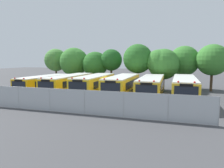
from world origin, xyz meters
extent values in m
plane|color=#424244|center=(0.00, 0.00, 0.00)|extent=(160.00, 160.00, 0.00)
cube|color=#EAA80C|center=(-9.04, -0.14, 1.31)|extent=(2.65, 9.45, 1.92)
cube|color=white|center=(-9.04, -0.14, 2.33)|extent=(2.60, 9.26, 0.12)
cube|color=black|center=(-9.18, -4.90, 0.53)|extent=(2.43, 0.23, 0.36)
cube|color=black|center=(-9.17, -4.85, 1.66)|extent=(1.95, 0.12, 0.92)
cube|color=black|center=(-7.82, 0.13, 1.62)|extent=(0.25, 7.32, 0.69)
cube|color=black|center=(-10.24, 0.20, 1.62)|extent=(0.25, 7.32, 0.69)
cube|color=black|center=(-9.04, -0.14, 0.93)|extent=(2.68, 9.54, 0.10)
sphere|color=red|center=(-8.52, -4.70, 2.43)|extent=(0.18, 0.18, 0.18)
sphere|color=red|center=(-9.82, -4.66, 2.43)|extent=(0.18, 0.18, 0.18)
cube|color=black|center=(-9.17, -4.86, 2.17)|extent=(1.07, 0.11, 0.24)
cylinder|color=black|center=(-8.08, -3.46, 0.50)|extent=(0.31, 1.01, 1.00)
cylinder|color=black|center=(-10.18, -3.40, 0.50)|extent=(0.31, 1.01, 1.00)
cylinder|color=black|center=(-7.91, 2.72, 0.50)|extent=(0.31, 1.01, 1.00)
cylinder|color=black|center=(-10.01, 2.79, 0.50)|extent=(0.31, 1.01, 1.00)
cube|color=yellow|center=(-5.35, 0.11, 1.39)|extent=(2.59, 10.69, 2.08)
cube|color=white|center=(-5.35, 0.11, 2.49)|extent=(2.54, 10.47, 0.12)
cube|color=black|center=(-5.25, -5.28, 0.53)|extent=(2.43, 0.21, 0.36)
cube|color=black|center=(-5.25, -5.23, 1.76)|extent=(1.95, 0.10, 1.00)
cube|color=black|center=(-4.15, 0.44, 1.72)|extent=(0.21, 8.30, 0.75)
cube|color=black|center=(-6.57, 0.39, 1.72)|extent=(0.21, 8.30, 0.75)
cube|color=black|center=(-5.35, 0.11, 0.97)|extent=(2.62, 10.79, 0.10)
sphere|color=red|center=(-4.60, -5.04, 2.59)|extent=(0.18, 0.18, 0.18)
sphere|color=red|center=(-5.90, -5.07, 2.59)|extent=(0.18, 0.18, 0.18)
cube|color=black|center=(-5.25, -5.24, 2.33)|extent=(1.07, 0.10, 0.24)
cylinder|color=black|center=(-4.23, -3.79, 0.50)|extent=(0.30, 1.01, 1.00)
cylinder|color=black|center=(-6.32, -3.83, 0.50)|extent=(0.30, 1.01, 1.00)
cylinder|color=black|center=(-4.38, 3.65, 0.50)|extent=(0.30, 1.01, 1.00)
cylinder|color=black|center=(-6.47, 3.61, 0.50)|extent=(0.30, 1.01, 1.00)
cube|color=yellow|center=(-1.73, -0.05, 1.42)|extent=(2.76, 9.84, 2.14)
cube|color=white|center=(-1.73, -0.05, 2.55)|extent=(2.71, 9.64, 0.12)
cube|color=black|center=(-1.59, -5.00, 0.53)|extent=(2.53, 0.23, 0.36)
cube|color=black|center=(-1.59, -4.95, 1.81)|extent=(2.03, 0.12, 1.03)
cube|color=black|center=(-0.48, 0.29, 1.76)|extent=(0.26, 7.62, 0.77)
cube|color=black|center=(-3.00, 0.22, 1.76)|extent=(0.26, 7.62, 0.77)
cube|color=black|center=(-1.73, -0.05, 0.99)|extent=(2.79, 9.94, 0.10)
sphere|color=red|center=(-0.91, -4.76, 2.65)|extent=(0.18, 0.18, 0.18)
sphere|color=red|center=(-2.27, -4.80, 2.65)|extent=(0.18, 0.18, 0.18)
cube|color=black|center=(-1.59, -4.96, 2.39)|extent=(1.12, 0.11, 0.24)
cylinder|color=black|center=(-0.53, -3.50, 0.50)|extent=(0.31, 1.01, 1.00)
cylinder|color=black|center=(-2.73, -3.56, 0.50)|extent=(0.31, 1.01, 1.00)
cylinder|color=black|center=(-0.72, 3.07, 0.50)|extent=(0.31, 1.01, 1.00)
cylinder|color=black|center=(-2.92, 3.00, 0.50)|extent=(0.31, 1.01, 1.00)
cube|color=yellow|center=(1.91, 0.01, 1.43)|extent=(2.61, 9.94, 2.16)
cube|color=white|center=(1.91, 0.01, 2.57)|extent=(2.56, 9.74, 0.12)
cube|color=black|center=(1.99, -5.01, 0.53)|extent=(2.50, 0.20, 0.36)
cube|color=black|center=(1.99, -4.96, 1.82)|extent=(2.01, 0.09, 1.04)
cube|color=black|center=(3.15, 0.33, 1.77)|extent=(0.17, 7.72, 0.78)
cube|color=black|center=(0.66, 0.29, 1.77)|extent=(0.17, 7.72, 0.78)
cube|color=black|center=(1.91, 0.01, 1.00)|extent=(2.63, 10.04, 0.10)
sphere|color=red|center=(2.66, -4.78, 2.67)|extent=(0.18, 0.18, 0.18)
sphere|color=red|center=(1.31, -4.80, 2.67)|extent=(0.18, 0.18, 0.18)
cube|color=black|center=(1.99, -4.97, 2.41)|extent=(1.10, 0.10, 0.24)
cylinder|color=black|center=(3.05, -3.53, 0.50)|extent=(0.30, 1.00, 1.00)
cylinder|color=black|center=(0.88, -3.56, 0.50)|extent=(0.30, 1.00, 1.00)
cylinder|color=black|center=(2.94, 3.17, 0.50)|extent=(0.30, 1.00, 1.00)
cylinder|color=black|center=(0.77, 3.14, 0.50)|extent=(0.30, 1.00, 1.00)
cube|color=yellow|center=(5.39, 0.04, 1.41)|extent=(2.73, 10.52, 2.11)
cube|color=white|center=(5.39, 0.04, 2.52)|extent=(2.68, 10.31, 0.12)
cube|color=black|center=(5.54, -5.26, 0.53)|extent=(2.48, 0.23, 0.36)
cube|color=black|center=(5.54, -5.21, 1.79)|extent=(1.99, 0.12, 1.01)
cube|color=black|center=(6.61, 0.37, 1.75)|extent=(0.28, 8.15, 0.76)
cube|color=black|center=(4.15, 0.30, 1.75)|extent=(0.28, 8.15, 0.76)
cube|color=black|center=(5.39, 0.04, 0.98)|extent=(2.76, 10.63, 0.10)
sphere|color=red|center=(6.20, -5.02, 2.62)|extent=(0.18, 0.18, 0.18)
sphere|color=red|center=(4.87, -5.06, 2.62)|extent=(0.18, 0.18, 0.18)
cube|color=black|center=(5.54, -5.22, 2.36)|extent=(1.09, 0.11, 0.24)
cylinder|color=black|center=(6.57, -3.76, 0.50)|extent=(0.31, 1.01, 1.00)
cylinder|color=black|center=(4.43, -3.82, 0.50)|extent=(0.31, 1.01, 1.00)
cylinder|color=black|center=(6.36, 3.49, 0.50)|extent=(0.31, 1.01, 1.00)
cylinder|color=black|center=(4.21, 3.43, 0.50)|extent=(0.31, 1.01, 1.00)
cube|color=yellow|center=(9.00, -0.17, 1.44)|extent=(2.44, 10.91, 2.18)
cube|color=white|center=(9.00, -0.17, 2.59)|extent=(2.39, 10.69, 0.12)
cube|color=black|center=(8.97, -5.69, 0.53)|extent=(2.43, 0.17, 0.36)
cube|color=black|center=(8.97, -5.64, 1.83)|extent=(1.95, 0.07, 1.04)
cube|color=black|center=(10.21, 0.13, 1.79)|extent=(0.08, 8.50, 0.78)
cube|color=black|center=(7.79, 0.14, 1.79)|extent=(0.08, 8.50, 0.78)
cube|color=black|center=(9.00, -0.17, 1.00)|extent=(2.46, 11.02, 0.10)
sphere|color=red|center=(9.63, -5.47, 2.69)|extent=(0.18, 0.18, 0.18)
sphere|color=red|center=(8.32, -5.47, 2.69)|extent=(0.18, 0.18, 0.18)
cube|color=black|center=(8.97, -5.65, 2.43)|extent=(1.07, 0.09, 0.24)
cylinder|color=black|center=(10.03, -4.22, 0.50)|extent=(0.29, 1.00, 1.00)
cylinder|color=black|center=(7.93, -4.21, 0.50)|extent=(0.29, 1.00, 1.00)
cylinder|color=black|center=(10.07, 3.48, 0.50)|extent=(0.29, 1.00, 1.00)
cylinder|color=black|center=(7.97, 3.49, 0.50)|extent=(0.29, 1.00, 1.00)
cylinder|color=#4C3823|center=(-13.82, 10.15, 1.47)|extent=(0.33, 0.33, 2.93)
sphere|color=#478438|center=(-13.82, 10.15, 4.52)|extent=(4.22, 4.22, 4.22)
sphere|color=#478438|center=(-13.16, 9.81, 5.00)|extent=(2.38, 2.38, 2.38)
cylinder|color=#4C3823|center=(-9.64, 9.50, 1.13)|extent=(0.43, 0.43, 2.26)
sphere|color=#387A2D|center=(-9.64, 9.50, 4.17)|extent=(5.10, 5.10, 5.10)
sphere|color=#387A2D|center=(-8.93, 9.26, 4.48)|extent=(3.89, 3.89, 3.89)
cylinder|color=#4C3823|center=(-5.33, 9.04, 1.07)|extent=(0.28, 0.28, 2.14)
sphere|color=#286623|center=(-5.33, 9.04, 3.77)|extent=(4.36, 4.36, 4.36)
sphere|color=#286623|center=(-6.08, 9.26, 3.68)|extent=(2.42, 2.42, 2.42)
cylinder|color=#4C3823|center=(-2.41, 9.00, 1.59)|extent=(0.36, 0.36, 3.18)
sphere|color=#1E561E|center=(-2.41, 9.00, 4.53)|extent=(3.60, 3.60, 3.60)
sphere|color=#1E561E|center=(-2.81, 9.21, 4.43)|extent=(2.09, 2.09, 2.09)
cylinder|color=#4C3823|center=(2.30, 7.71, 1.51)|extent=(0.43, 0.43, 3.03)
sphere|color=#286623|center=(2.30, 7.71, 4.72)|extent=(4.51, 4.51, 4.51)
sphere|color=#286623|center=(2.71, 7.71, 5.09)|extent=(2.71, 2.71, 2.71)
cylinder|color=#4C3823|center=(6.19, 7.72, 1.09)|extent=(0.41, 0.41, 2.19)
sphere|color=#387A2D|center=(6.19, 7.72, 3.90)|extent=(4.58, 4.58, 4.58)
sphere|color=#387A2D|center=(5.44, 7.40, 4.26)|extent=(3.65, 3.65, 3.65)
cylinder|color=#4C3823|center=(9.15, 10.31, 1.33)|extent=(0.40, 0.40, 2.65)
sphere|color=#387A2D|center=(9.15, 10.31, 4.40)|extent=(4.66, 4.66, 4.66)
sphere|color=#387A2D|center=(9.39, 10.29, 4.74)|extent=(3.70, 3.70, 3.70)
cylinder|color=#4C3823|center=(12.93, 8.73, 1.43)|extent=(0.37, 0.37, 2.86)
sphere|color=#387A2D|center=(12.93, 8.73, 4.54)|extent=(4.50, 4.50, 4.50)
sphere|color=#387A2D|center=(12.75, 8.66, 4.55)|extent=(2.91, 2.91, 2.91)
cylinder|color=#9EA0A3|center=(-5.86, -8.56, 1.04)|extent=(0.07, 0.07, 2.09)
cylinder|color=#9EA0A3|center=(-2.48, -8.56, 1.04)|extent=(0.07, 0.07, 2.09)
cylinder|color=#9EA0A3|center=(0.90, -8.56, 1.04)|extent=(0.07, 0.07, 2.09)
cylinder|color=#9EA0A3|center=(4.28, -8.56, 1.04)|extent=(0.07, 0.07, 2.09)
cylinder|color=#9EA0A3|center=(7.67, -8.56, 1.04)|extent=(0.07, 0.07, 2.09)
cylinder|color=#9EA0A3|center=(11.05, -8.56, 1.04)|extent=(0.07, 0.07, 2.09)
cube|color=#ADB2B7|center=(-0.79, -8.56, 1.04)|extent=(23.67, 0.02, 2.05)
cylinder|color=#9EA0A3|center=(-0.79, -8.56, 2.06)|extent=(23.67, 0.04, 0.04)
cone|color=#EA5914|center=(-8.49, -7.85, 0.27)|extent=(0.41, 0.41, 0.54)
camera|label=1|loc=(8.24, -23.99, 4.57)|focal=33.08mm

